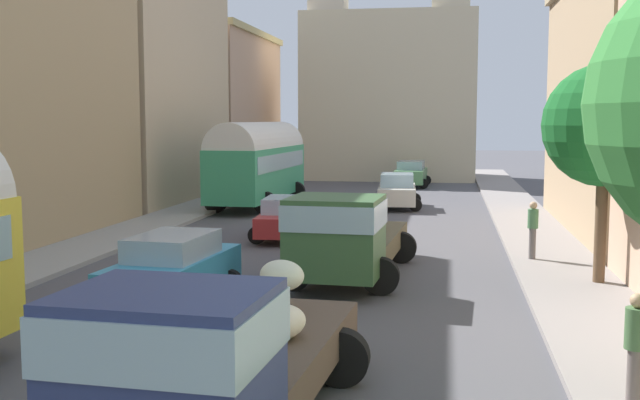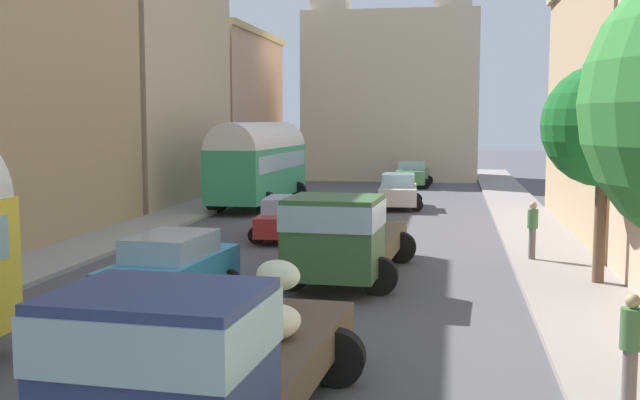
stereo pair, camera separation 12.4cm
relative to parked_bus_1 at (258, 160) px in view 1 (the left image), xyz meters
The scene contains 17 objects.
ground_plane 9.22m from the parked_bus_1, 57.50° to the right, with size 154.00×154.00×0.00m, color #4F4E53.
sidewalk_left 8.22m from the parked_bus_1, 107.92° to the right, with size 2.50×70.00×0.14m, color #989995.
sidewalk_right 14.39m from the parked_bus_1, 32.05° to the right, with size 2.50×70.00×0.14m, color gray.
building_left_3 7.46m from the parked_bus_1, 165.62° to the left, with size 5.00×12.39×12.15m.
building_left_4 16.21m from the parked_bus_1, 111.26° to the left, with size 4.62×13.39×10.06m.
building_right_2 16.87m from the parked_bus_1, 21.95° to the right, with size 4.71×14.00×9.76m.
distant_church 19.59m from the parked_bus_1, 75.44° to the left, with size 11.81×7.05×18.28m.
parked_bus_1 is the anchor object (origin of this frame).
cargo_truck_0 27.09m from the parked_bus_1, 76.92° to the right, with size 3.27×6.56×2.38m.
cargo_truck_1 17.46m from the parked_bus_1, 68.37° to the right, with size 3.26×7.12×2.34m.
car_0 6.77m from the parked_bus_1, ahead, with size 2.44×4.13×1.63m.
car_1 13.98m from the parked_bus_1, 61.32° to the left, with size 2.45×4.44×1.60m.
car_2 19.54m from the parked_bus_1, 81.30° to the right, with size 2.47×4.40×1.63m.
car_3 10.08m from the parked_bus_1, 70.27° to the right, with size 2.30×4.17×1.46m.
pedestrian_0 17.14m from the parked_bus_1, 48.14° to the right, with size 0.41×0.41×1.81m.
pedestrian_1 26.99m from the parked_bus_1, 64.56° to the right, with size 0.41×0.41×1.78m.
roadside_tree_2 20.29m from the parked_bus_1, 51.03° to the right, with size 3.01×3.01×5.53m.
Camera 1 is at (4.17, -0.65, 4.17)m, focal length 42.71 mm.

